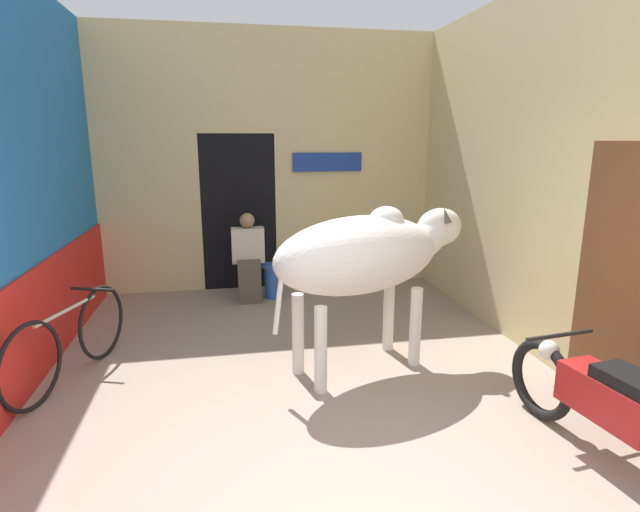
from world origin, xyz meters
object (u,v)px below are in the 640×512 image
bicycle (70,341)px  plastic_stool (272,280)px  cow (367,254)px  motorcycle_near (610,406)px  shopkeeper_seated (248,255)px

bicycle → plastic_stool: bearing=46.0°
cow → motorcycle_near: (1.16, -1.70, -0.68)m
motorcycle_near → bicycle: size_ratio=1.13×
shopkeeper_seated → plastic_stool: shopkeeper_seated is taller
motorcycle_near → plastic_stool: size_ratio=3.94×
cow → motorcycle_near: bearing=-55.6°
motorcycle_near → plastic_stool: (-1.83, 3.99, -0.17)m
cow → plastic_stool: size_ratio=4.51×
cow → plastic_stool: bearing=106.3°
cow → shopkeeper_seated: bearing=113.8°
motorcycle_near → bicycle: bearing=153.1°
motorcycle_near → shopkeeper_seated: size_ratio=1.57×
motorcycle_near → shopkeeper_seated: bearing=118.7°
bicycle → plastic_stool: bicycle is taller
motorcycle_near → plastic_stool: 4.39m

